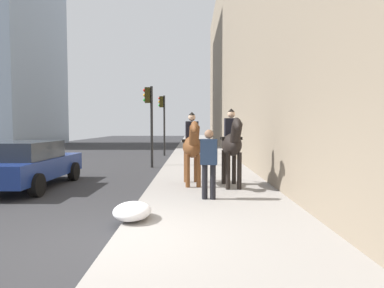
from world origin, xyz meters
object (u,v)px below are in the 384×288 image
object	(u,v)px
mounted_horse_far	(232,143)
traffic_light_far_curb	(163,115)
pedestrian_greeting	(209,159)
traffic_light_near_curb	(150,113)
car_near_lane	(27,164)
mounted_horse_near	(192,145)

from	to	relation	value
mounted_horse_far	traffic_light_far_curb	size ratio (longest dim) A/B	0.60
mounted_horse_far	pedestrian_greeting	xyz separation A→B (m)	(-1.61, 0.75, -0.31)
traffic_light_near_curb	traffic_light_far_curb	bearing A→B (deg)	-0.65
traffic_light_near_curb	pedestrian_greeting	bearing A→B (deg)	-161.79
pedestrian_greeting	car_near_lane	size ratio (longest dim) A/B	0.39
car_near_lane	traffic_light_near_curb	distance (m)	6.19
mounted_horse_near	traffic_light_far_curb	xyz separation A→B (m)	(11.27, 1.87, 1.26)
mounted_horse_far	mounted_horse_near	bearing A→B (deg)	-108.44
car_near_lane	traffic_light_near_curb	bearing A→B (deg)	-31.29
traffic_light_near_curb	car_near_lane	bearing A→B (deg)	148.20
car_near_lane	mounted_horse_near	bearing A→B (deg)	-90.86
pedestrian_greeting	mounted_horse_far	bearing A→B (deg)	-16.96
mounted_horse_far	traffic_light_near_curb	distance (m)	6.41
pedestrian_greeting	traffic_light_far_curb	xyz separation A→B (m)	(13.22, 2.27, 1.49)
pedestrian_greeting	traffic_light_near_curb	world-z (taller)	traffic_light_near_curb
mounted_horse_far	traffic_light_far_curb	distance (m)	12.05
pedestrian_greeting	car_near_lane	distance (m)	5.86
pedestrian_greeting	car_near_lane	world-z (taller)	pedestrian_greeting
mounted_horse_far	traffic_light_far_curb	bearing A→B (deg)	-167.65
car_near_lane	traffic_light_near_curb	xyz separation A→B (m)	(5.05, -3.13, 1.74)
mounted_horse_near	mounted_horse_far	xyz separation A→B (m)	(-0.33, -1.15, 0.08)
mounted_horse_far	car_near_lane	distance (m)	6.27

